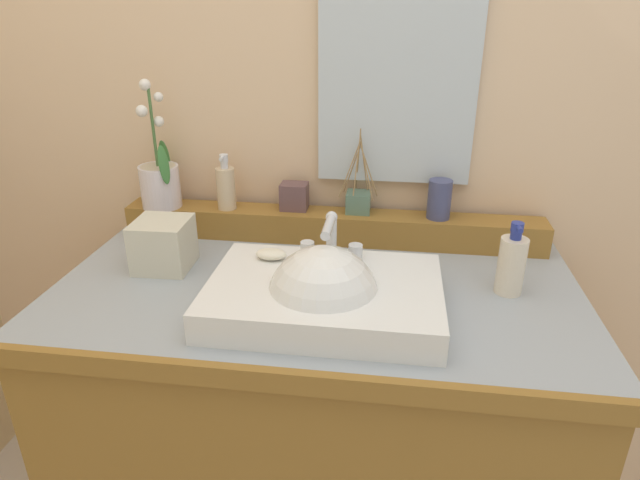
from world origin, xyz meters
TOP-DOWN VIEW (x-y plane):
  - wall_back at (0.00, 0.44)m, footprint 3.11×0.20m
  - vanity_cabinet at (0.00, -0.00)m, footprint 1.21×0.67m
  - back_ledge at (0.00, 0.27)m, footprint 1.14×0.10m
  - sink_basin at (0.03, -0.11)m, footprint 0.49×0.34m
  - soap_bar at (-0.10, -0.01)m, footprint 0.07×0.04m
  - potted_plant at (-0.47, 0.25)m, footprint 0.11×0.12m
  - soap_dispenser at (-0.29, 0.26)m, footprint 0.05×0.05m
  - tumbler_cup at (0.29, 0.27)m, footprint 0.06×0.06m
  - reed_diffuser at (0.07, 0.29)m, footprint 0.10×0.08m
  - trinket_box at (-0.10, 0.28)m, footprint 0.07×0.06m
  - lotion_bottle at (0.43, 0.03)m, footprint 0.06×0.06m
  - tissue_box at (-0.39, 0.04)m, footprint 0.13×0.13m
  - mirror at (0.16, 0.32)m, footprint 0.40×0.02m

SIDE VIEW (x-z plane):
  - vanity_cabinet at x=0.00m, z-range 0.00..0.85m
  - sink_basin at x=0.03m, z-range 0.75..1.01m
  - back_ledge at x=0.00m, z-range 0.85..0.93m
  - tissue_box at x=-0.39m, z-range 0.85..0.97m
  - lotion_bottle at x=0.43m, z-range 0.83..1.00m
  - soap_bar at x=-0.10m, z-range 0.91..0.94m
  - reed_diffuser at x=0.07m, z-range 0.84..1.07m
  - trinket_box at x=-0.10m, z-range 0.93..1.00m
  - tumbler_cup at x=0.29m, z-range 0.93..1.03m
  - soap_dispenser at x=-0.29m, z-range 0.91..1.06m
  - potted_plant at x=-0.47m, z-range 0.83..1.18m
  - mirror at x=0.16m, z-range 1.01..1.64m
  - wall_back at x=0.00m, z-range 0.00..2.76m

